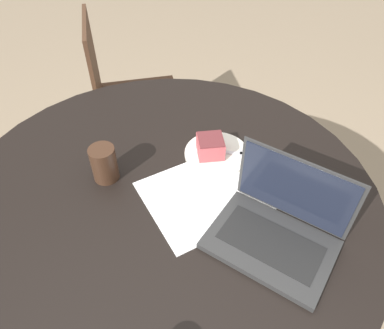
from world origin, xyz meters
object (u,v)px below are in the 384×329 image
chair (126,100)px  laptop (277,229)px  plate (217,154)px  coffee_glass (104,164)px

chair → laptop: 1.24m
plate → coffee_glass: bearing=171.1°
plate → coffee_glass: (-0.35, 0.06, 0.05)m
coffee_glass → laptop: size_ratio=0.30×
coffee_glass → laptop: laptop is taller
chair → coffee_glass: 0.90m
laptop → coffee_glass: bearing=8.3°
plate → coffee_glass: coffee_glass is taller
plate → laptop: (-0.01, -0.35, 0.03)m
laptop → chair: bearing=-28.5°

